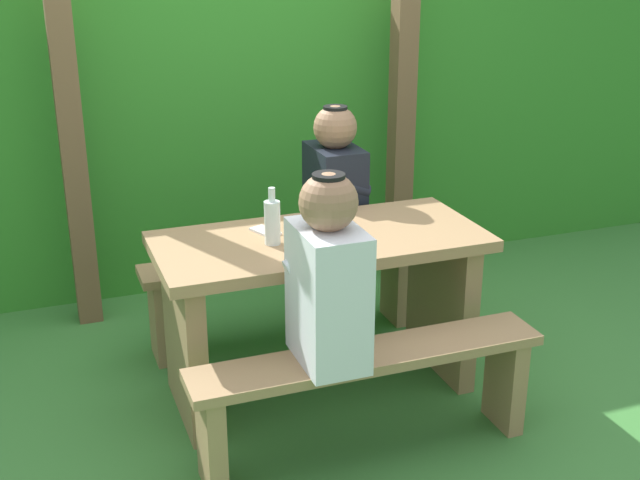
{
  "coord_description": "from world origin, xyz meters",
  "views": [
    {
      "loc": [
        -1.14,
        -3.08,
        1.96
      ],
      "look_at": [
        0.0,
        0.0,
        0.72
      ],
      "focal_mm": 46.54,
      "sensor_mm": 36.0,
      "label": 1
    }
  ],
  "objects_px": {
    "bench_near": "(368,382)",
    "drinking_glass": "(320,224)",
    "cell_phone": "(265,231)",
    "picnic_table": "(320,287)",
    "bench_far": "(283,279)",
    "person_white_shirt": "(328,277)",
    "person_black_coat": "(335,185)",
    "bottle_left": "(272,221)"
  },
  "relations": [
    {
      "from": "bottle_left",
      "to": "cell_phone",
      "type": "distance_m",
      "value": 0.17
    },
    {
      "from": "person_white_shirt",
      "to": "picnic_table",
      "type": "bearing_deg",
      "value": 72.58
    },
    {
      "from": "person_white_shirt",
      "to": "drinking_glass",
      "type": "bearing_deg",
      "value": 72.21
    },
    {
      "from": "drinking_glass",
      "to": "bench_far",
      "type": "bearing_deg",
      "value": 92.01
    },
    {
      "from": "bench_near",
      "to": "bottle_left",
      "type": "bearing_deg",
      "value": 112.55
    },
    {
      "from": "drinking_glass",
      "to": "bench_near",
      "type": "bearing_deg",
      "value": -91.72
    },
    {
      "from": "person_black_coat",
      "to": "drinking_glass",
      "type": "xyz_separation_m",
      "value": [
        -0.26,
        -0.49,
        -0.01
      ]
    },
    {
      "from": "bench_far",
      "to": "cell_phone",
      "type": "xyz_separation_m",
      "value": [
        -0.2,
        -0.41,
        0.42
      ]
    },
    {
      "from": "person_black_coat",
      "to": "cell_phone",
      "type": "distance_m",
      "value": 0.63
    },
    {
      "from": "bench_near",
      "to": "bench_far",
      "type": "bearing_deg",
      "value": 90.0
    },
    {
      "from": "bench_near",
      "to": "drinking_glass",
      "type": "bearing_deg",
      "value": 88.28
    },
    {
      "from": "person_white_shirt",
      "to": "person_black_coat",
      "type": "relative_size",
      "value": 1.0
    },
    {
      "from": "picnic_table",
      "to": "person_black_coat",
      "type": "bearing_deg",
      "value": 62.59
    },
    {
      "from": "picnic_table",
      "to": "person_black_coat",
      "type": "xyz_separation_m",
      "value": [
        0.27,
        0.53,
        0.28
      ]
    },
    {
      "from": "picnic_table",
      "to": "bottle_left",
      "type": "relative_size",
      "value": 5.8
    },
    {
      "from": "bench_far",
      "to": "person_white_shirt",
      "type": "height_order",
      "value": "person_white_shirt"
    },
    {
      "from": "person_white_shirt",
      "to": "cell_phone",
      "type": "height_order",
      "value": "person_white_shirt"
    },
    {
      "from": "bench_near",
      "to": "cell_phone",
      "type": "bearing_deg",
      "value": 107.25
    },
    {
      "from": "bottle_left",
      "to": "cell_phone",
      "type": "bearing_deg",
      "value": 85.77
    },
    {
      "from": "drinking_glass",
      "to": "picnic_table",
      "type": "bearing_deg",
      "value": -112.34
    },
    {
      "from": "picnic_table",
      "to": "person_white_shirt",
      "type": "relative_size",
      "value": 1.95
    },
    {
      "from": "bench_far",
      "to": "drinking_glass",
      "type": "relative_size",
      "value": 18.13
    },
    {
      "from": "bench_far",
      "to": "cell_phone",
      "type": "bearing_deg",
      "value": -116.51
    },
    {
      "from": "picnic_table",
      "to": "bench_far",
      "type": "relative_size",
      "value": 1.0
    },
    {
      "from": "bottle_left",
      "to": "drinking_glass",
      "type": "bearing_deg",
      "value": 14.18
    },
    {
      "from": "bench_far",
      "to": "person_white_shirt",
      "type": "distance_m",
      "value": 1.17
    },
    {
      "from": "bench_near",
      "to": "person_white_shirt",
      "type": "bearing_deg",
      "value": 178.86
    },
    {
      "from": "bench_far",
      "to": "person_black_coat",
      "type": "xyz_separation_m",
      "value": [
        0.27,
        -0.0,
        0.46
      ]
    },
    {
      "from": "cell_phone",
      "to": "bench_near",
      "type": "bearing_deg",
      "value": -94.1
    },
    {
      "from": "bench_near",
      "to": "drinking_glass",
      "type": "distance_m",
      "value": 0.73
    },
    {
      "from": "picnic_table",
      "to": "person_black_coat",
      "type": "distance_m",
      "value": 0.66
    },
    {
      "from": "picnic_table",
      "to": "drinking_glass",
      "type": "xyz_separation_m",
      "value": [
        0.02,
        0.04,
        0.27
      ]
    },
    {
      "from": "picnic_table",
      "to": "bench_far",
      "type": "xyz_separation_m",
      "value": [
        0.0,
        0.53,
        -0.18
      ]
    },
    {
      "from": "cell_phone",
      "to": "person_white_shirt",
      "type": "bearing_deg",
      "value": -108.04
    },
    {
      "from": "picnic_table",
      "to": "person_white_shirt",
      "type": "bearing_deg",
      "value": -107.42
    },
    {
      "from": "person_white_shirt",
      "to": "person_black_coat",
      "type": "bearing_deg",
      "value": 67.41
    },
    {
      "from": "cell_phone",
      "to": "picnic_table",
      "type": "bearing_deg",
      "value": -52.64
    },
    {
      "from": "cell_phone",
      "to": "bottle_left",
      "type": "bearing_deg",
      "value": -115.58
    },
    {
      "from": "bench_near",
      "to": "drinking_glass",
      "type": "xyz_separation_m",
      "value": [
        0.02,
        0.57,
        0.45
      ]
    },
    {
      "from": "bench_far",
      "to": "picnic_table",
      "type": "bearing_deg",
      "value": -90.0
    },
    {
      "from": "cell_phone",
      "to": "person_black_coat",
      "type": "bearing_deg",
      "value": 18.93
    },
    {
      "from": "person_black_coat",
      "to": "bench_far",
      "type": "bearing_deg",
      "value": 179.31
    }
  ]
}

